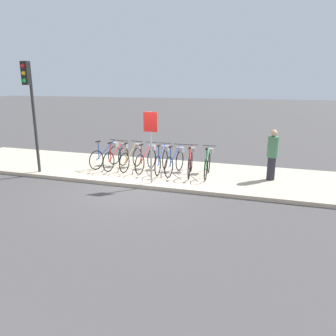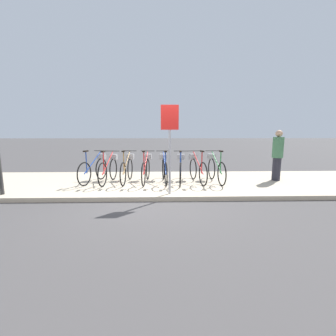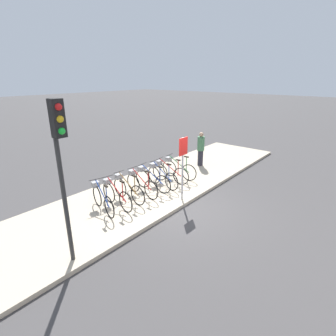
% 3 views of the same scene
% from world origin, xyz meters
% --- Properties ---
extents(ground_plane, '(120.00, 120.00, 0.00)m').
position_xyz_m(ground_plane, '(0.00, 0.00, 0.00)').
color(ground_plane, '#423F3F').
extents(sidewalk, '(17.26, 3.59, 0.12)m').
position_xyz_m(sidewalk, '(0.00, 1.79, 0.06)').
color(sidewalk, '#B7A88E').
rests_on(sidewalk, ground_plane).
extents(parked_bicycle_0, '(0.58, 1.65, 1.04)m').
position_xyz_m(parked_bicycle_0, '(-1.90, 1.79, 0.57)').
color(parked_bicycle_0, black).
rests_on(parked_bicycle_0, sidewalk).
extents(parked_bicycle_1, '(0.46, 1.69, 1.04)m').
position_xyz_m(parked_bicycle_1, '(-1.42, 1.69, 0.57)').
color(parked_bicycle_1, black).
rests_on(parked_bicycle_1, sidewalk).
extents(parked_bicycle_2, '(0.46, 1.70, 1.04)m').
position_xyz_m(parked_bicycle_2, '(-0.86, 1.74, 0.57)').
color(parked_bicycle_2, black).
rests_on(parked_bicycle_2, sidewalk).
extents(parked_bicycle_3, '(0.46, 1.70, 1.04)m').
position_xyz_m(parked_bicycle_3, '(-0.26, 1.69, 0.57)').
color(parked_bicycle_3, black).
rests_on(parked_bicycle_3, sidewalk).
extents(parked_bicycle_4, '(0.46, 1.70, 1.04)m').
position_xyz_m(parked_bicycle_4, '(0.32, 1.70, 0.57)').
color(parked_bicycle_4, black).
rests_on(parked_bicycle_4, sidewalk).
extents(parked_bicycle_5, '(0.46, 1.69, 1.04)m').
position_xyz_m(parked_bicycle_5, '(0.83, 1.64, 0.57)').
color(parked_bicycle_5, black).
rests_on(parked_bicycle_5, sidewalk).
extents(parked_bicycle_6, '(0.47, 1.68, 1.04)m').
position_xyz_m(parked_bicycle_6, '(1.35, 1.68, 0.57)').
color(parked_bicycle_6, black).
rests_on(parked_bicycle_6, sidewalk).
extents(parked_bicycle_7, '(0.46, 1.70, 1.04)m').
position_xyz_m(parked_bicycle_7, '(1.95, 1.69, 0.57)').
color(parked_bicycle_7, black).
rests_on(parked_bicycle_7, sidewalk).
extents(pedestrian, '(0.34, 0.34, 1.64)m').
position_xyz_m(pedestrian, '(4.01, 1.86, 0.98)').
color(pedestrian, '#23232D').
rests_on(pedestrian, sidewalk).
extents(traffic_light, '(0.24, 0.40, 3.76)m').
position_xyz_m(traffic_light, '(-3.85, 0.24, 2.81)').
color(traffic_light, '#2D2D2D').
rests_on(traffic_light, sidewalk).
extents(sign_post, '(0.44, 0.07, 2.24)m').
position_xyz_m(sign_post, '(0.44, 0.29, 1.64)').
color(sign_post, '#99999E').
rests_on(sign_post, sidewalk).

